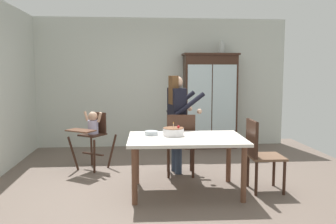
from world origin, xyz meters
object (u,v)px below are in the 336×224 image
ceramic_vase (221,48)px  dining_chair_far_side (181,140)px  dining_table (186,144)px  serving_bowl (151,133)px  dining_chair_right_end (259,150)px  china_cabinet (210,101)px  birthday_cake (173,132)px  adult_person (177,112)px  high_chair_with_toddler (93,130)px

ceramic_vase → dining_chair_far_side: size_ratio=0.28×
dining_table → dining_chair_far_side: dining_chair_far_side is taller
ceramic_vase → dining_table: (-1.11, -2.75, -1.43)m
serving_bowl → dining_chair_far_side: dining_chair_far_side is taller
dining_chair_right_end → china_cabinet: bearing=3.0°
dining_table → birthday_cake: (-0.15, 0.13, 0.14)m
birthday_cake → dining_chair_far_side: (0.17, 0.59, -0.24)m
birthday_cake → dining_chair_right_end: (1.13, -0.16, -0.24)m
dining_chair_far_side → birthday_cake: bearing=77.8°
dining_table → birthday_cake: 0.25m
adult_person → serving_bowl: size_ratio=8.50×
dining_table → birthday_cake: birthday_cake is taller
dining_table → dining_chair_right_end: size_ratio=1.60×
serving_bowl → dining_chair_right_end: dining_chair_right_end is taller
ceramic_vase → china_cabinet: bearing=-179.1°
china_cabinet → birthday_cake: 2.82m
china_cabinet → birthday_cake: size_ratio=7.01×
dining_chair_right_end → birthday_cake: bearing=83.2°
ceramic_vase → dining_chair_right_end: size_ratio=0.28×
ceramic_vase → dining_table: ceramic_vase is taller
dining_table → ceramic_vase: bearing=68.1°
adult_person → dining_table: 0.99m
ceramic_vase → high_chair_with_toddler: (-2.47, -1.50, -1.43)m
ceramic_vase → dining_chair_far_side: ceramic_vase is taller
high_chair_with_toddler → china_cabinet: bearing=67.7°
dining_table → serving_bowl: bearing=155.8°
high_chair_with_toddler → dining_chair_right_end: bearing=5.2°
dining_chair_far_side → dining_chair_right_end: size_ratio=1.00×
dining_chair_right_end → serving_bowl: bearing=81.8°
ceramic_vase → dining_chair_right_end: (-0.14, -2.78, -1.53)m
high_chair_with_toddler → dining_table: (1.36, -1.25, -0.00)m
adult_person → dining_table: size_ratio=1.00×
high_chair_with_toddler → birthday_cake: 1.65m
dining_chair_far_side → high_chair_with_toddler: bearing=-17.1°
adult_person → dining_chair_right_end: adult_person is taller
china_cabinet → serving_bowl: (-1.33, -2.55, -0.22)m
serving_bowl → ceramic_vase: bearing=58.6°
china_cabinet → high_chair_with_toddler: size_ratio=2.07×
serving_bowl → birthday_cake: bearing=-14.4°
dining_chair_right_end → dining_chair_far_side: bearing=53.1°
ceramic_vase → dining_chair_far_side: bearing=-118.2°
dining_table → birthday_cake: size_ratio=5.49×
high_chair_with_toddler → adult_person: (1.35, -0.31, 0.31)m
birthday_cake → dining_chair_far_side: bearing=73.8°
birthday_cake → serving_bowl: (-0.29, 0.08, -0.03)m
china_cabinet → adult_person: china_cabinet is taller
adult_person → dining_table: (0.01, -0.94, -0.32)m
dining_table → dining_chair_right_end: (0.97, -0.03, -0.10)m
dining_chair_far_side → dining_table: bearing=92.7°
birthday_cake → dining_chair_far_side: dining_chair_far_side is taller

